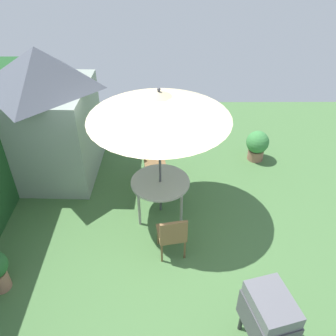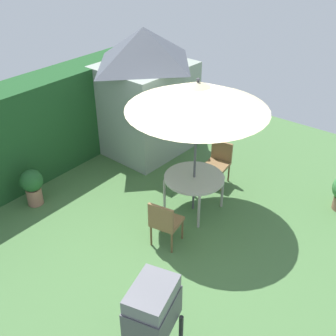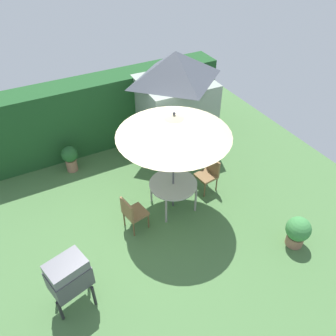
% 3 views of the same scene
% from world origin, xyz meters
% --- Properties ---
extents(ground_plane, '(11.00, 11.00, 0.00)m').
position_xyz_m(ground_plane, '(0.00, 0.00, 0.00)').
color(ground_plane, '#47703D').
extents(hedge_backdrop, '(7.35, 0.89, 2.09)m').
position_xyz_m(hedge_backdrop, '(0.00, 3.50, 1.04)').
color(hedge_backdrop, '#1E4C23').
rests_on(hedge_backdrop, ground).
extents(garden_shed, '(2.12, 1.91, 2.89)m').
position_xyz_m(garden_shed, '(1.88, 2.41, 1.48)').
color(garden_shed, gray).
rests_on(garden_shed, ground).
extents(patio_table, '(1.13, 1.13, 0.74)m').
position_xyz_m(patio_table, '(0.56, 0.07, 0.67)').
color(patio_table, '#B2ADA3').
rests_on(patio_table, ground).
extents(patio_umbrella, '(2.46, 2.46, 2.64)m').
position_xyz_m(patio_umbrella, '(0.56, 0.07, 2.34)').
color(patio_umbrella, '#4C4C51').
rests_on(patio_umbrella, ground).
extents(bbq_grill, '(0.81, 0.66, 1.20)m').
position_xyz_m(bbq_grill, '(-2.27, -1.32, 0.85)').
color(bbq_grill, '#47474C').
rests_on(bbq_grill, ground).
extents(chair_near_shed, '(0.52, 0.52, 0.90)m').
position_xyz_m(chair_near_shed, '(1.68, 0.22, 0.52)').
color(chair_near_shed, olive).
rests_on(chair_near_shed, ground).
extents(chair_far_side, '(0.54, 0.54, 0.90)m').
position_xyz_m(chair_far_side, '(-0.58, -0.14, 0.52)').
color(chair_far_side, olive).
rests_on(chair_far_side, ground).
extents(potted_plant_by_shed, '(0.44, 0.44, 0.76)m').
position_xyz_m(potted_plant_by_shed, '(-1.25, 2.61, 0.44)').
color(potted_plant_by_shed, '#936651').
rests_on(potted_plant_by_shed, ground).
extents(potted_plant_by_grill, '(0.54, 0.54, 0.75)m').
position_xyz_m(potted_plant_by_grill, '(2.37, -2.21, 0.41)').
color(potted_plant_by_grill, '#936651').
rests_on(potted_plant_by_grill, ground).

